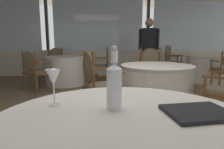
% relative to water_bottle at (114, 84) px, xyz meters
% --- Properties ---
extents(ground_plane, '(15.56, 15.56, 0.00)m').
position_rel_water_bottle_xyz_m(ground_plane, '(0.13, 1.03, -0.87)').
color(ground_plane, '#756047').
extents(window_wall_far, '(10.89, 0.14, 2.82)m').
position_rel_water_bottle_xyz_m(window_wall_far, '(0.13, 5.52, 0.26)').
color(window_wall_far, silver).
rests_on(window_wall_far, ground_plane).
extents(water_bottle, '(0.08, 0.08, 0.32)m').
position_rel_water_bottle_xyz_m(water_bottle, '(0.00, 0.00, 0.00)').
color(water_bottle, white).
rests_on(water_bottle, foreground_table).
extents(wine_glass, '(0.08, 0.08, 0.20)m').
position_rel_water_bottle_xyz_m(wine_glass, '(-0.32, 0.09, 0.02)').
color(wine_glass, white).
rests_on(wine_glass, foreground_table).
extents(menu_book, '(0.31, 0.25, 0.02)m').
position_rel_water_bottle_xyz_m(menu_book, '(0.39, -0.12, -0.12)').
color(menu_book, black).
rests_on(menu_book, foreground_table).
extents(background_table_0, '(1.19, 1.19, 0.74)m').
position_rel_water_bottle_xyz_m(background_table_0, '(3.13, 3.94, -0.50)').
color(background_table_0, white).
rests_on(background_table_0, ground_plane).
extents(dining_chair_0_0, '(0.65, 0.66, 1.01)m').
position_rel_water_bottle_xyz_m(dining_chair_0_0, '(2.35, 4.60, -0.27)').
color(dining_chair_0_0, brown).
rests_on(dining_chair_0_0, ground_plane).
extents(background_table_1, '(1.14, 1.14, 0.74)m').
position_rel_water_bottle_xyz_m(background_table_1, '(0.90, 1.89, -0.50)').
color(background_table_1, white).
rests_on(background_table_1, ground_plane).
extents(dining_chair_1_1, '(0.60, 0.55, 0.98)m').
position_rel_water_bottle_xyz_m(dining_chair_1_1, '(1.12, 2.87, -0.30)').
color(dining_chair_1_1, brown).
rests_on(dining_chair_1_1, ground_plane).
extents(dining_chair_1_2, '(0.58, 0.62, 0.97)m').
position_rel_water_bottle_xyz_m(dining_chair_1_2, '(-0.05, 1.59, -0.30)').
color(dining_chair_1_2, brown).
rests_on(dining_chair_1_2, ground_plane).
extents(background_table_2, '(1.11, 1.11, 0.74)m').
position_rel_water_bottle_xyz_m(background_table_2, '(-0.81, 4.04, -0.50)').
color(background_table_2, white).
rests_on(background_table_2, ground_plane).
extents(dining_chair_2_0, '(0.64, 0.61, 0.94)m').
position_rel_water_bottle_xyz_m(dining_chair_2_0, '(-1.21, 4.93, -0.31)').
color(dining_chair_2_0, brown).
rests_on(dining_chair_2_0, ground_plane).
extents(dining_chair_2_1, '(0.66, 0.64, 0.91)m').
position_rel_water_bottle_xyz_m(dining_chair_2_1, '(-1.39, 3.25, -0.33)').
color(dining_chair_2_1, brown).
rests_on(dining_chair_2_1, ground_plane).
extents(dining_chair_2_2, '(0.51, 0.57, 0.98)m').
position_rel_water_bottle_xyz_m(dining_chair_2_2, '(0.17, 3.93, -0.30)').
color(dining_chair_2_2, brown).
rests_on(dining_chair_2_2, ground_plane).
extents(diner_person_0, '(0.50, 0.32, 1.71)m').
position_rel_water_bottle_xyz_m(diner_person_0, '(1.37, 3.85, 0.11)').
color(diner_person_0, black).
rests_on(diner_person_0, ground_plane).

